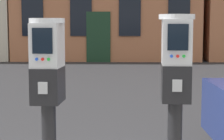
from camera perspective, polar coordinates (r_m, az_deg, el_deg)
name	(u,v)px	position (r m, az deg, el deg)	size (l,w,h in m)	color
parking_meter_near_kerb	(48,92)	(2.52, -9.01, -3.14)	(0.23, 0.26, 1.46)	black
parking_meter_twin_adjacent	(176,90)	(2.49, 8.97, -2.86)	(0.23, 0.26, 1.48)	black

